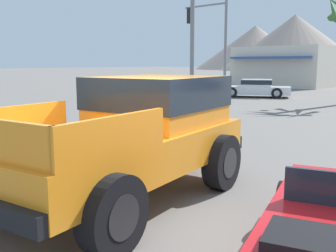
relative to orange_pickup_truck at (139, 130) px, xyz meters
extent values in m
plane|color=slate|center=(0.53, -0.81, -1.14)|extent=(320.00, 320.00, 0.00)
cube|color=orange|center=(0.07, -0.36, -0.29)|extent=(2.81, 5.04, 0.61)
cube|color=orange|center=(-0.11, 0.58, 0.44)|extent=(2.16, 2.39, 0.85)
cube|color=#1E2833|center=(-0.11, 0.58, 0.59)|extent=(2.21, 2.44, 0.54)
cube|color=orange|center=(-0.62, -1.84, 0.26)|extent=(0.43, 1.89, 0.48)
cube|color=orange|center=(1.24, -1.49, 0.26)|extent=(0.43, 1.89, 0.48)
cube|color=black|center=(-0.38, 2.03, -0.47)|extent=(1.92, 0.51, 0.24)
cylinder|color=black|center=(-1.20, 0.90, -0.65)|extent=(0.49, 1.03, 0.99)
cylinder|color=#232326|center=(-1.20, 0.90, -0.65)|extent=(0.43, 0.60, 0.54)
cylinder|color=black|center=(0.79, 1.28, -0.65)|extent=(0.49, 1.03, 0.99)
cylinder|color=#232326|center=(0.79, 1.28, -0.65)|extent=(0.43, 0.60, 0.54)
cylinder|color=black|center=(-0.66, -1.99, -0.65)|extent=(0.49, 1.03, 0.99)
cylinder|color=#232326|center=(-0.66, -1.99, -0.65)|extent=(0.43, 0.60, 0.54)
cylinder|color=black|center=(1.34, -1.62, -0.65)|extent=(0.49, 1.03, 0.99)
cylinder|color=#232326|center=(1.34, -1.62, -0.65)|extent=(0.43, 0.60, 0.54)
cylinder|color=black|center=(2.41, 0.56, -0.83)|extent=(0.40, 0.66, 0.62)
cylinder|color=#9E9EA3|center=(2.41, 0.56, -0.83)|extent=(0.33, 0.40, 0.34)
cube|color=white|center=(-8.98, 18.57, -0.70)|extent=(4.88, 3.77, 0.51)
cube|color=white|center=(-8.88, 18.63, -0.21)|extent=(2.45, 2.33, 0.47)
cube|color=#1E2833|center=(-8.88, 18.63, -0.15)|extent=(2.50, 2.38, 0.28)
cylinder|color=black|center=(-9.81, 17.13, -0.81)|extent=(0.70, 0.51, 0.68)
cylinder|color=#9E9EA3|center=(-9.81, 17.13, -0.81)|extent=(0.44, 0.38, 0.37)
cylinder|color=black|center=(-10.64, 18.68, -0.81)|extent=(0.70, 0.51, 0.68)
cylinder|color=#9E9EA3|center=(-10.64, 18.68, -0.81)|extent=(0.44, 0.38, 0.37)
cylinder|color=black|center=(-7.32, 18.46, -0.81)|extent=(0.70, 0.51, 0.68)
cylinder|color=#9E9EA3|center=(-7.32, 18.46, -0.81)|extent=(0.44, 0.38, 0.37)
cylinder|color=black|center=(-8.15, 20.02, -0.81)|extent=(0.70, 0.51, 0.68)
cylinder|color=#9E9EA3|center=(-8.15, 20.02, -0.81)|extent=(0.44, 0.38, 0.37)
cylinder|color=slate|center=(-8.58, 14.55, 1.77)|extent=(0.16, 0.16, 5.83)
cylinder|color=slate|center=(-10.09, 14.55, 4.43)|extent=(3.02, 0.11, 0.11)
cube|color=black|center=(-11.24, 14.55, 3.93)|extent=(0.34, 0.26, 0.90)
sphere|color=red|center=(-11.24, 14.70, 4.20)|extent=(0.20, 0.20, 0.20)
sphere|color=orange|center=(-11.24, 14.70, 3.93)|extent=(0.20, 0.20, 0.20)
sphere|color=green|center=(-11.24, 14.70, 3.66)|extent=(0.20, 0.20, 0.20)
cone|color=#386B2D|center=(-3.70, 17.40, 3.95)|extent=(1.35, 1.66, 1.56)
cube|color=beige|center=(-13.36, 30.93, 0.74)|extent=(8.73, 5.12, 3.77)
cube|color=#335193|center=(-13.36, 28.02, 1.57)|extent=(7.86, 0.70, 0.20)
cone|color=gray|center=(-49.12, 106.42, 6.95)|extent=(43.36, 43.36, 16.18)
cone|color=gray|center=(-68.58, 116.99, 6.34)|extent=(41.52, 41.52, 14.96)
camera|label=1|loc=(4.79, -4.34, 1.10)|focal=42.00mm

